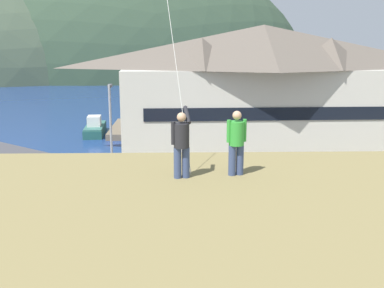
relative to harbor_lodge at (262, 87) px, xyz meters
The scene contains 18 objects.
ground_plane 24.08m from the harbor_lodge, 110.15° to the right, with size 600.00×600.00×0.00m, color #66604C.
parking_lot_pad 19.64m from the harbor_lodge, 115.44° to the right, with size 40.00×20.00×0.10m, color slate.
bay_water 39.47m from the harbor_lodge, 101.87° to the left, with size 360.00×84.00×0.03m, color navy.
far_hill_east_peak 102.49m from the harbor_lodge, 106.60° to the left, with size 117.82×68.99×72.12m, color #334733.
harbor_lodge is the anchor object (origin of this frame).
storage_shed_near_lot 24.23m from the harbor_lodge, 138.74° to the right, with size 8.21×5.22×4.67m.
storage_shed_waterside 9.14m from the harbor_lodge, behind, with size 6.67×5.21×4.72m.
wharf_dock 18.10m from the harbor_lodge, 143.18° to the left, with size 3.20×10.00×0.70m.
moored_boat_wharfside 19.96m from the harbor_lodge, 152.54° to the left, with size 2.45×6.36×2.16m.
moored_boat_outer_mooring 16.50m from the harbor_lodge, 132.32° to the left, with size 2.27×5.91×2.16m.
parked_car_front_row_red 22.52m from the harbor_lodge, 84.62° to the right, with size 4.25×2.16×1.82m.
parked_car_front_row_silver 16.71m from the harbor_lodge, 76.07° to the right, with size 4.35×2.36×1.82m.
parked_car_mid_row_center 24.20m from the harbor_lodge, 111.73° to the right, with size 4.23×2.11×1.82m.
parked_car_back_row_left 17.96m from the harbor_lodge, 106.80° to the right, with size 4.20×2.06×1.82m.
parked_car_mid_row_near 20.85m from the harbor_lodge, 125.87° to the right, with size 4.20×2.06×1.82m.
parking_light_pole 16.73m from the harbor_lodge, 137.21° to the right, with size 0.24×0.78×7.39m.
person_kite_flyer 31.39m from the harbor_lodge, 103.83° to the right, with size 0.52×0.69×1.86m.
person_companion 30.85m from the harbor_lodge, 101.30° to the right, with size 0.54×0.40×1.74m.
Camera 1 is at (0.49, -20.31, 10.47)m, focal length 43.37 mm.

